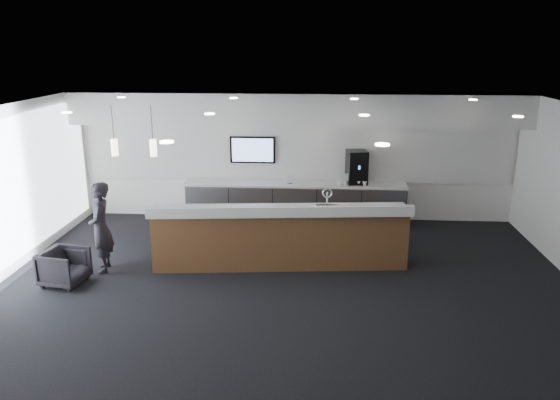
# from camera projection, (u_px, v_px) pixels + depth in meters

# --- Properties ---
(ground) EXTENTS (10.00, 10.00, 0.00)m
(ground) POSITION_uv_depth(u_px,v_px,m) (286.00, 290.00, 9.26)
(ground) COLOR black
(ground) RESTS_ON ground
(ceiling) EXTENTS (10.00, 8.00, 0.02)m
(ceiling) POSITION_uv_depth(u_px,v_px,m) (286.00, 113.00, 8.43)
(ceiling) COLOR black
(ceiling) RESTS_ON back_wall
(back_wall) EXTENTS (10.00, 0.02, 3.00)m
(back_wall) POSITION_uv_depth(u_px,v_px,m) (296.00, 156.00, 12.68)
(back_wall) COLOR white
(back_wall) RESTS_ON ground
(soffit_bulkhead) EXTENTS (10.00, 0.90, 0.70)m
(soffit_bulkhead) POSITION_uv_depth(u_px,v_px,m) (296.00, 108.00, 11.93)
(soffit_bulkhead) COLOR silver
(soffit_bulkhead) RESTS_ON back_wall
(alcove_panel) EXTENTS (9.80, 0.06, 1.40)m
(alcove_panel) POSITION_uv_depth(u_px,v_px,m) (296.00, 152.00, 12.62)
(alcove_panel) COLOR silver
(alcove_panel) RESTS_ON back_wall
(back_credenza) EXTENTS (5.06, 0.66, 0.95)m
(back_credenza) POSITION_uv_depth(u_px,v_px,m) (295.00, 202.00, 12.62)
(back_credenza) COLOR gray
(back_credenza) RESTS_ON ground
(wall_tv) EXTENTS (1.05, 0.08, 0.62)m
(wall_tv) POSITION_uv_depth(u_px,v_px,m) (253.00, 150.00, 12.61)
(wall_tv) COLOR black
(wall_tv) RESTS_ON back_wall
(pendant_left) EXTENTS (0.12, 0.12, 0.30)m
(pendant_left) POSITION_uv_depth(u_px,v_px,m) (152.00, 149.00, 9.56)
(pendant_left) COLOR #FFEBC6
(pendant_left) RESTS_ON ceiling
(pendant_right) EXTENTS (0.12, 0.12, 0.30)m
(pendant_right) POSITION_uv_depth(u_px,v_px,m) (113.00, 148.00, 9.61)
(pendant_right) COLOR #FFEBC6
(pendant_right) RESTS_ON ceiling
(ceiling_can_lights) EXTENTS (7.00, 5.00, 0.02)m
(ceiling_can_lights) POSITION_uv_depth(u_px,v_px,m) (286.00, 114.00, 8.44)
(ceiling_can_lights) COLOR white
(ceiling_can_lights) RESTS_ON ceiling
(service_counter) EXTENTS (4.80, 1.26, 1.49)m
(service_counter) POSITION_uv_depth(u_px,v_px,m) (280.00, 236.00, 10.12)
(service_counter) COLOR brown
(service_counter) RESTS_ON ground
(coffee_machine) EXTENTS (0.51, 0.60, 0.75)m
(coffee_machine) POSITION_uv_depth(u_px,v_px,m) (357.00, 167.00, 12.35)
(coffee_machine) COLOR black
(coffee_machine) RESTS_ON back_credenza
(info_sign_left) EXTENTS (0.15, 0.04, 0.20)m
(info_sign_left) POSITION_uv_depth(u_px,v_px,m) (290.00, 179.00, 12.39)
(info_sign_left) COLOR silver
(info_sign_left) RESTS_ON back_credenza
(info_sign_right) EXTENTS (0.19, 0.05, 0.26)m
(info_sign_right) POSITION_uv_depth(u_px,v_px,m) (345.00, 179.00, 12.26)
(info_sign_right) COLOR silver
(info_sign_right) RESTS_ON back_credenza
(armchair) EXTENTS (0.80, 0.79, 0.63)m
(armchair) POSITION_uv_depth(u_px,v_px,m) (64.00, 267.00, 9.40)
(armchair) COLOR black
(armchair) RESTS_ON ground
(lounge_guest) EXTENTS (0.55, 0.69, 1.67)m
(lounge_guest) POSITION_uv_depth(u_px,v_px,m) (101.00, 227.00, 9.83)
(lounge_guest) COLOR black
(lounge_guest) RESTS_ON ground
(cup_0) EXTENTS (0.11, 0.11, 0.10)m
(cup_0) POSITION_uv_depth(u_px,v_px,m) (365.00, 183.00, 12.24)
(cup_0) COLOR white
(cup_0) RESTS_ON back_credenza
(cup_1) EXTENTS (0.15, 0.15, 0.10)m
(cup_1) POSITION_uv_depth(u_px,v_px,m) (358.00, 183.00, 12.25)
(cup_1) COLOR white
(cup_1) RESTS_ON back_credenza
(cup_2) EXTENTS (0.14, 0.14, 0.10)m
(cup_2) POSITION_uv_depth(u_px,v_px,m) (352.00, 183.00, 12.26)
(cup_2) COLOR white
(cup_2) RESTS_ON back_credenza
(cup_3) EXTENTS (0.14, 0.14, 0.10)m
(cup_3) POSITION_uv_depth(u_px,v_px,m) (346.00, 183.00, 12.27)
(cup_3) COLOR white
(cup_3) RESTS_ON back_credenza
(cup_4) EXTENTS (0.15, 0.15, 0.10)m
(cup_4) POSITION_uv_depth(u_px,v_px,m) (340.00, 183.00, 12.28)
(cup_4) COLOR white
(cup_4) RESTS_ON back_credenza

